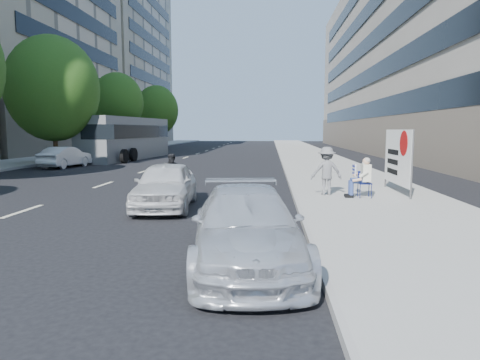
# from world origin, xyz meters

# --- Properties ---
(ground) EXTENTS (160.00, 160.00, 0.00)m
(ground) POSITION_xyz_m (0.00, 0.00, 0.00)
(ground) COLOR black
(ground) RESTS_ON ground
(near_sidewalk) EXTENTS (5.00, 120.00, 0.15)m
(near_sidewalk) POSITION_xyz_m (4.00, 20.00, 0.07)
(near_sidewalk) COLOR gray
(near_sidewalk) RESTS_ON ground
(far_sidewalk) EXTENTS (4.50, 120.00, 0.15)m
(far_sidewalk) POSITION_xyz_m (-16.75, 20.00, 0.07)
(far_sidewalk) COLOR gray
(far_sidewalk) RESTS_ON ground
(far_bldg_north) EXTENTS (22.00, 28.00, 28.00)m
(far_bldg_north) POSITION_xyz_m (-30.00, 62.00, 14.00)
(far_bldg_north) COLOR beige
(far_bldg_north) RESTS_ON ground
(near_building) EXTENTS (14.00, 70.00, 20.00)m
(near_building) POSITION_xyz_m (17.00, 32.00, 10.00)
(near_building) COLOR gray
(near_building) RESTS_ON ground
(tree_far_c) EXTENTS (6.00, 6.00, 8.47)m
(tree_far_c) POSITION_xyz_m (-13.70, 18.00, 5.02)
(tree_far_c) COLOR #382616
(tree_far_c) RESTS_ON ground
(tree_far_d) EXTENTS (4.80, 4.80, 7.65)m
(tree_far_d) POSITION_xyz_m (-13.70, 30.00, 4.89)
(tree_far_d) COLOR #382616
(tree_far_d) RESTS_ON ground
(tree_far_e) EXTENTS (5.40, 5.40, 7.89)m
(tree_far_e) POSITION_xyz_m (-13.70, 44.00, 4.78)
(tree_far_e) COLOR #382616
(tree_far_e) RESTS_ON ground
(seated_protester) EXTENTS (0.83, 1.12, 1.31)m
(seated_protester) POSITION_xyz_m (3.58, 4.34, 0.87)
(seated_protester) COLOR navy
(seated_protester) RESTS_ON near_sidewalk
(jogger) EXTENTS (1.10, 0.70, 1.62)m
(jogger) POSITION_xyz_m (2.52, 4.85, 0.96)
(jogger) COLOR slate
(jogger) RESTS_ON near_sidewalk
(protest_banner) EXTENTS (0.08, 3.06, 2.20)m
(protest_banner) POSITION_xyz_m (5.05, 5.55, 1.40)
(protest_banner) COLOR #4C4C4C
(protest_banner) RESTS_ON near_sidewalk
(parked_sedan) EXTENTS (2.37, 4.74, 1.32)m
(parked_sedan) POSITION_xyz_m (0.21, -2.39, 0.66)
(parked_sedan) COLOR silver
(parked_sedan) RESTS_ON ground
(white_sedan_near) EXTENTS (1.95, 4.17, 1.38)m
(white_sedan_near) POSITION_xyz_m (-2.53, 2.87, 0.69)
(white_sedan_near) COLOR silver
(white_sedan_near) RESTS_ON ground
(white_sedan_mid) EXTENTS (1.86, 4.06, 1.29)m
(white_sedan_mid) POSITION_xyz_m (-12.14, 16.14, 0.64)
(white_sedan_mid) COLOR silver
(white_sedan_mid) RESTS_ON ground
(motorcycle) EXTENTS (0.70, 2.04, 1.42)m
(motorcycle) POSITION_xyz_m (-3.18, 6.70, 0.64)
(motorcycle) COLOR black
(motorcycle) RESTS_ON ground
(bus) EXTENTS (3.79, 12.27, 3.30)m
(bus) POSITION_xyz_m (-10.80, 24.02, 1.64)
(bus) COLOR slate
(bus) RESTS_ON ground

